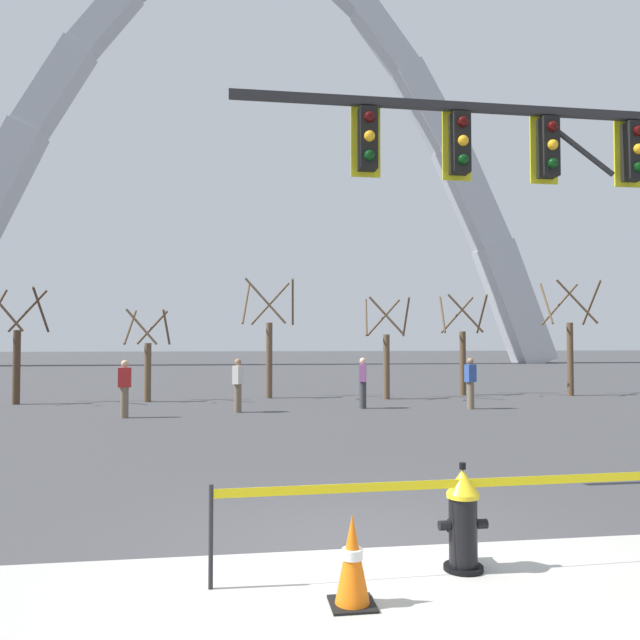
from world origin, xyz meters
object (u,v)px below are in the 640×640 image
fire_hydrant (463,519)px  traffic_signal_gantry (575,191)px  monument_arch (249,167)px  pedestrian_near_trees (238,385)px  traffic_cone_by_hydrant (352,561)px  pedestrian_walking_right (125,388)px  pedestrian_walking_left (363,382)px  pedestrian_standing_center (470,383)px

fire_hydrant → traffic_signal_gantry: bearing=46.0°
traffic_signal_gantry → monument_arch: size_ratio=0.13×
monument_arch → pedestrian_near_trees: bearing=-91.8°
traffic_cone_by_hydrant → traffic_signal_gantry: (4.19, 3.74, 4.05)m
monument_arch → pedestrian_near_trees: 41.01m
traffic_cone_by_hydrant → pedestrian_walking_right: pedestrian_walking_right is taller
fire_hydrant → pedestrian_walking_left: 13.55m
traffic_signal_gantry → monument_arch: bearing=94.6°
pedestrian_walking_left → monument_arch: bearing=94.2°
pedestrian_walking_left → pedestrian_standing_center: 3.35m
traffic_signal_gantry → pedestrian_standing_center: size_ratio=4.92×
pedestrian_near_trees → traffic_cone_by_hydrant: bearing=-86.6°
pedestrian_standing_center → traffic_cone_by_hydrant: bearing=-115.4°
traffic_cone_by_hydrant → pedestrian_standing_center: bearing=64.6°
pedestrian_walking_right → monument_arch: bearing=83.6°
pedestrian_walking_right → pedestrian_near_trees: same height
monument_arch → pedestrian_walking_left: (2.69, -36.70, -17.17)m
monument_arch → pedestrian_standing_center: size_ratio=36.49×
traffic_cone_by_hydrant → pedestrian_near_trees: 13.53m
traffic_signal_gantry → pedestrian_walking_left: (-1.11, 10.28, -3.59)m
pedestrian_near_trees → pedestrian_walking_right: bearing=-164.4°
pedestrian_near_trees → fire_hydrant: bearing=-81.3°
pedestrian_standing_center → pedestrian_near_trees: (-7.19, 0.09, 0.00)m
traffic_cone_by_hydrant → monument_arch: bearing=89.6°
pedestrian_walking_left → pedestrian_walking_right: same height
traffic_cone_by_hydrant → pedestrian_near_trees: size_ratio=0.46×
pedestrian_standing_center → pedestrian_walking_right: (-10.29, -0.77, 0.00)m
pedestrian_standing_center → pedestrian_walking_right: 10.32m
monument_arch → pedestrian_walking_right: bearing=-96.4°
fire_hydrant → traffic_cone_by_hydrant: bearing=-152.4°
traffic_signal_gantry → pedestrian_walking_right: size_ratio=4.92×
fire_hydrant → pedestrian_near_trees: pedestrian_near_trees is taller
monument_arch → pedestrian_standing_center: bearing=-80.9°
pedestrian_near_trees → pedestrian_standing_center: bearing=-0.8°
pedestrian_near_trees → pedestrian_walking_left: bearing=7.6°
monument_arch → pedestrian_near_trees: (-1.20, -37.22, -17.17)m
traffic_cone_by_hydrant → pedestrian_walking_left: (3.08, 14.02, 0.46)m
traffic_cone_by_hydrant → pedestrian_walking_right: 13.23m
pedestrian_walking_left → fire_hydrant: bearing=-98.2°
fire_hydrant → pedestrian_walking_left: size_ratio=0.62×
traffic_signal_gantry → pedestrian_walking_left: size_ratio=4.92×
pedestrian_standing_center → monument_arch: bearing=99.1°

